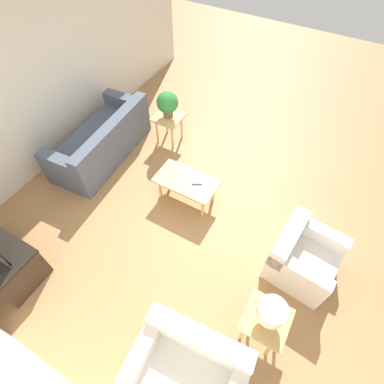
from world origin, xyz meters
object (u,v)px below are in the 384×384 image
object	(u,v)px
sofa	(103,142)
table_lamp	(271,313)
coffee_table	(186,183)
side_table_plant	(169,120)
side_table_lamp	(265,322)
potted_plant	(167,103)
armchair	(301,257)
loveseat	(189,368)

from	to	relation	value
sofa	table_lamp	world-z (taller)	table_lamp
table_lamp	coffee_table	bearing A→B (deg)	-37.10
side_table_plant	table_lamp	xyz separation A→B (m)	(-2.77, 2.41, 0.32)
coffee_table	side_table_lamp	xyz separation A→B (m)	(-1.79, 1.35, 0.08)
coffee_table	potted_plant	size ratio (longest dim) A/B	2.01
side_table_plant	potted_plant	world-z (taller)	potted_plant
sofa	armchair	world-z (taller)	sofa
coffee_table	table_lamp	distance (m)	2.28
side_table_plant	potted_plant	size ratio (longest dim) A/B	1.16
sofa	coffee_table	bearing A→B (deg)	81.45
potted_plant	side_table_lamp	bearing A→B (deg)	138.98
table_lamp	loveseat	bearing A→B (deg)	56.53
coffee_table	loveseat	bearing A→B (deg)	120.86
coffee_table	potted_plant	xyz separation A→B (m)	(0.98, -1.06, 0.45)
loveseat	potted_plant	world-z (taller)	potted_plant
sofa	side_table_lamp	distance (m)	3.89
loveseat	table_lamp	distance (m)	1.05
table_lamp	side_table_lamp	bearing A→B (deg)	90.00
potted_plant	table_lamp	size ratio (longest dim) A/B	1.33
armchair	potted_plant	bearing A→B (deg)	70.33
side_table_plant	potted_plant	xyz separation A→B (m)	(-0.00, 0.00, 0.37)
armchair	side_table_plant	xyz separation A→B (m)	(2.91, -1.37, 0.16)
side_table_lamp	armchair	bearing A→B (deg)	-97.51
loveseat	coffee_table	xyz separation A→B (m)	(1.27, -2.13, 0.08)
armchair	side_table_lamp	xyz separation A→B (m)	(0.14, 1.04, 0.16)
table_lamp	sofa	bearing A→B (deg)	-22.55
sofa	armchair	xyz separation A→B (m)	(-3.72, 0.45, -0.00)
armchair	coffee_table	size ratio (longest dim) A/B	0.93
coffee_table	side_table_lamp	size ratio (longest dim) A/B	1.73
loveseat	potted_plant	bearing A→B (deg)	120.61
coffee_table	side_table_lamp	bearing A→B (deg)	142.90
sofa	side_table_plant	world-z (taller)	sofa
armchair	coffee_table	world-z (taller)	armchair
loveseat	side_table_plant	world-z (taller)	loveseat
sofa	potted_plant	size ratio (longest dim) A/B	4.25
sofa	table_lamp	bearing A→B (deg)	63.25
armchair	loveseat	size ratio (longest dim) A/B	0.74
armchair	table_lamp	world-z (taller)	table_lamp
armchair	potted_plant	distance (m)	3.25
sofa	side_table_plant	bearing A→B (deg)	134.19
sofa	armchair	bearing A→B (deg)	78.96
side_table_lamp	loveseat	bearing A→B (deg)	56.53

